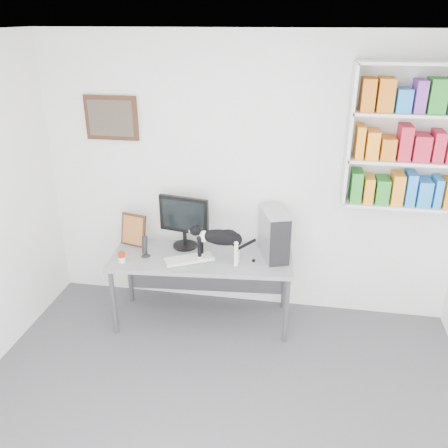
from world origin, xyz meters
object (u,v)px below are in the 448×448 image
object	(u,v)px
speaker	(145,246)
pc_tower	(274,234)
monitor	(184,222)
leaning_print	(133,229)
bookshelf	(410,137)
desk	(202,289)
keyboard	(189,259)
cat	(220,246)
soup_can	(122,257)

from	to	relation	value
speaker	pc_tower	bearing A→B (deg)	23.60
monitor	leaning_print	world-z (taller)	monitor
pc_tower	speaker	bearing A→B (deg)	171.91
bookshelf	leaning_print	size ratio (longest dim) A/B	3.76
pc_tower	leaning_print	world-z (taller)	pc_tower
desk	monitor	world-z (taller)	monitor
keyboard	speaker	world-z (taller)	speaker
desk	speaker	size ratio (longest dim) A/B	7.95
keyboard	cat	xyz separation A→B (m)	(0.29, 0.02, 0.15)
bookshelf	desk	size ratio (longest dim) A/B	0.73
bookshelf	pc_tower	xyz separation A→B (m)	(-1.10, -0.15, -0.92)
desk	bookshelf	bearing A→B (deg)	4.23
monitor	keyboard	distance (m)	0.39
speaker	soup_can	size ratio (longest dim) A/B	2.16
keyboard	speaker	distance (m)	0.44
speaker	soup_can	world-z (taller)	speaker
monitor	speaker	world-z (taller)	monitor
speaker	cat	size ratio (longest dim) A/B	0.39
pc_tower	cat	distance (m)	0.52
keyboard	cat	bearing A→B (deg)	-24.00
cat	monitor	bearing A→B (deg)	150.58
desk	pc_tower	bearing A→B (deg)	6.84
cat	desk	bearing A→B (deg)	160.04
soup_can	cat	distance (m)	0.91
keyboard	monitor	bearing A→B (deg)	82.91
bookshelf	speaker	world-z (taller)	bookshelf
speaker	leaning_print	world-z (taller)	leaning_print
keyboard	leaning_print	size ratio (longest dim) A/B	1.37
pc_tower	soup_can	world-z (taller)	pc_tower
bookshelf	keyboard	distance (m)	2.20
bookshelf	monitor	size ratio (longest dim) A/B	2.33
soup_can	cat	size ratio (longest dim) A/B	0.18
desk	cat	distance (m)	0.56
leaning_print	desk	bearing A→B (deg)	3.34
monitor	pc_tower	xyz separation A→B (m)	(0.86, -0.04, -0.04)
desk	monitor	xyz separation A→B (m)	(-0.21, 0.17, 0.62)
monitor	speaker	xyz separation A→B (m)	(-0.32, -0.26, -0.16)
pc_tower	leaning_print	size ratio (longest dim) A/B	1.36
monitor	pc_tower	world-z (taller)	monitor
pc_tower	desk	bearing A→B (deg)	172.96
speaker	soup_can	distance (m)	0.24
keyboard	soup_can	world-z (taller)	soup_can
desk	cat	size ratio (longest dim) A/B	3.07
monitor	soup_can	bearing A→B (deg)	-130.49
bookshelf	pc_tower	world-z (taller)	bookshelf
desk	cat	world-z (taller)	cat
keyboard	pc_tower	world-z (taller)	pc_tower
monitor	leaning_print	bearing A→B (deg)	-165.06
leaning_print	soup_can	xyz separation A→B (m)	(0.01, -0.36, -0.12)
bookshelf	cat	xyz separation A→B (m)	(-1.57, -0.37, -0.97)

